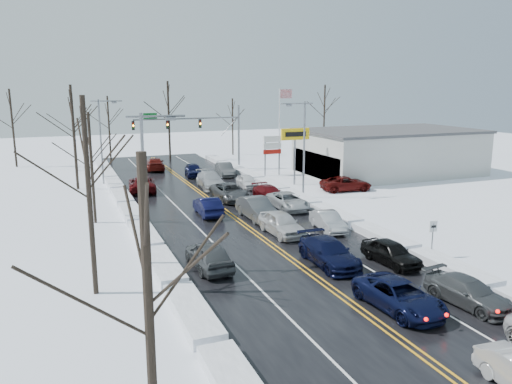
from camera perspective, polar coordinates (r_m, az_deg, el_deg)
name	(u,v)px	position (r m, az deg, el deg)	size (l,w,h in m)	color
ground	(260,236)	(35.31, 0.44, -5.09)	(160.00, 160.00, 0.00)	white
road_surface	(250,229)	(37.09, -0.73, -4.23)	(14.00, 84.00, 0.01)	black
snow_bank_left	(146,240)	(35.22, -12.41, -5.43)	(1.48, 72.00, 0.55)	white
snow_bank_right	(339,219)	(40.33, 9.42, -3.05)	(1.48, 72.00, 0.55)	white
traffic_signal_mast	(200,127)	(61.59, -6.45, 7.43)	(13.28, 0.39, 8.00)	slate
tires_plus_sign	(295,138)	(52.91, 4.49, 6.18)	(3.20, 0.34, 6.00)	slate
used_vehicles_sign	(272,147)	(58.51, 1.87, 5.13)	(2.20, 0.22, 4.65)	slate
speed_limit_sign	(433,232)	(32.48, 19.56, -4.35)	(0.55, 0.09, 2.35)	slate
flagpole	(281,120)	(67.44, 2.82, 8.28)	(1.87, 1.20, 10.00)	silver
dealership_building	(389,152)	(61.89, 14.94, 4.49)	(20.40, 12.40, 5.30)	#B5B5B0
streetlight_ne	(302,142)	(46.56, 5.31, 5.74)	(3.20, 0.25, 9.00)	slate
streetlight_sw	(148,181)	(28.07, -12.28, 1.29)	(3.20, 0.25, 9.00)	slate
streetlight_nw	(102,134)	(55.65, -17.14, 6.30)	(3.20, 0.25, 9.00)	slate
tree_left_a	(147,266)	(12.11, -12.39, -8.31)	(3.60, 3.60, 9.00)	#2D231C
tree_left_b	(86,158)	(25.51, -18.81, 3.67)	(4.00, 4.00, 10.00)	#2D231C
tree_left_c	(90,146)	(39.56, -18.41, 4.96)	(3.40, 3.40, 8.50)	#2D231C
tree_left_d	(73,117)	(53.35, -20.23, 8.05)	(4.20, 4.20, 10.50)	#2D231C
tree_left_e	(73,117)	(65.38, -20.17, 8.06)	(3.80, 3.80, 9.50)	#2D231C
tree_far_a	(11,113)	(71.52, -26.17, 8.14)	(4.00, 4.00, 10.00)	#2D231C
tree_far_b	(108,116)	(72.67, -16.52, 8.36)	(3.60, 3.60, 9.00)	#2D231C
tree_far_c	(168,105)	(71.81, -9.99, 9.75)	(4.40, 4.40, 11.00)	#2D231C
tree_far_d	(233,116)	(76.01, -2.70, 8.72)	(3.40, 3.40, 8.50)	#2D231C
tree_far_e	(325,105)	(82.97, 7.84, 9.88)	(4.20, 4.20, 10.50)	#2D231C
queued_car_2	(398,309)	(25.31, 15.97, -12.76)	(2.32, 5.03, 1.40)	black
queued_car_3	(329,264)	(30.29, 8.29, -8.19)	(2.13, 5.25, 1.52)	black
queued_car_4	(281,234)	(35.79, 2.92, -4.86)	(1.93, 4.81, 1.64)	silver
queued_car_5	(257,219)	(39.85, 0.10, -3.07)	(1.79, 5.13, 1.69)	#474A4C
queued_car_6	(230,200)	(46.31, -2.97, -0.92)	(2.54, 5.50, 1.53)	#44464A
queued_car_7	(211,188)	(51.92, -5.20, 0.47)	(2.30, 5.65, 1.64)	#AAACB2
queued_car_8	(194,176)	(58.67, -7.13, 1.78)	(1.79, 4.46, 1.52)	black
queued_car_11	(467,305)	(26.88, 22.95, -11.77)	(1.85, 4.56, 1.32)	#424547
queued_car_12	(390,264)	(31.13, 15.11, -7.92)	(1.69, 4.20, 1.43)	black
queued_car_13	(328,230)	(37.15, 8.21, -4.33)	(1.46, 4.19, 1.38)	#A4A7AC
queued_car_14	(288,209)	(43.04, 3.65, -1.94)	(2.33, 5.06, 1.41)	#ABAFB4
queued_car_15	(269,200)	(46.26, 1.54, -0.93)	(1.87, 4.59, 1.33)	#540B0F
queued_car_16	(247,188)	(51.64, -1.01, 0.46)	(1.62, 4.02, 1.37)	white
queued_car_17	(225,176)	(58.64, -3.56, 1.85)	(1.61, 4.61, 1.52)	#3F4244
oncoming_car_0	(208,215)	(41.20, -5.51, -2.62)	(1.60, 4.58, 1.51)	black
oncoming_car_1	(142,192)	(51.22, -12.86, 0.05)	(2.55, 5.53, 1.54)	#4A090B
oncoming_car_2	(155,170)	(63.87, -11.45, 2.48)	(2.18, 5.37, 1.56)	#540F0B
oncoming_car_3	(209,268)	(29.54, -5.37, -8.65)	(1.90, 4.72, 1.61)	#414446
parked_car_0	(346,191)	(51.20, 10.23, 0.16)	(2.40, 5.20, 1.45)	#470B09
parked_car_1	(348,181)	(56.56, 10.43, 1.29)	(1.86, 4.58, 1.33)	#46494C
parked_car_2	(310,174)	(59.83, 6.14, 2.01)	(1.70, 4.24, 1.44)	black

